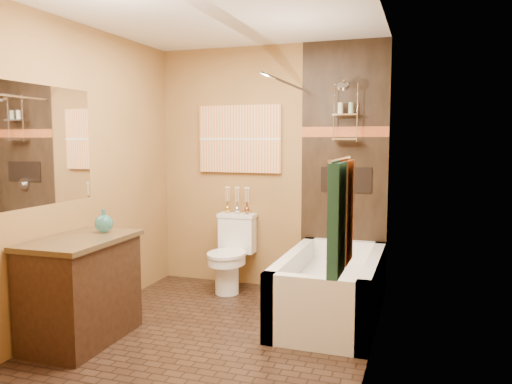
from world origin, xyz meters
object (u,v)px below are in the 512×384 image
at_px(sunset_painting, 240,139).
at_px(vanity, 81,289).
at_px(bathtub, 331,293).
at_px(toilet, 231,253).

relative_size(sunset_painting, vanity, 0.97).
relative_size(bathtub, toilet, 1.94).
height_order(bathtub, vanity, vanity).
distance_m(sunset_painting, toilet, 1.19).
bearing_deg(toilet, bathtub, -23.35).
distance_m(bathtub, toilet, 1.22).
xyz_separation_m(sunset_painting, vanity, (-0.61, -1.83, -1.15)).
relative_size(sunset_painting, toilet, 1.16).
height_order(sunset_painting, vanity, sunset_painting).
relative_size(sunset_painting, bathtub, 0.60).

